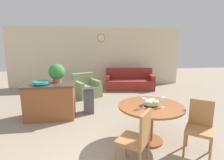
{
  "coord_description": "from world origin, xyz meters",
  "views": [
    {
      "loc": [
        -0.5,
        -1.87,
        1.84
      ],
      "look_at": [
        0.16,
        2.74,
        0.94
      ],
      "focal_mm": 28.0,
      "sensor_mm": 36.0,
      "label": 1
    }
  ],
  "objects_px": {
    "dining_chair_near_left": "(138,137)",
    "armchair": "(86,89)",
    "fruit_bowl": "(151,102)",
    "dining_chair_near_right": "(200,125)",
    "dining_table": "(150,114)",
    "wine_glass_left": "(144,101)",
    "trash_bin": "(89,100)",
    "potted_plant": "(57,72)",
    "wine_glass_right": "(163,100)",
    "teal_bowl": "(41,83)",
    "couch": "(129,82)",
    "kitchen_island": "(51,100)"
  },
  "relations": [
    {
      "from": "wine_glass_right",
      "to": "potted_plant",
      "type": "xyz_separation_m",
      "value": [
        -2.14,
        1.82,
        0.29
      ]
    },
    {
      "from": "dining_chair_near_right",
      "to": "couch",
      "type": "xyz_separation_m",
      "value": [
        -0.06,
        4.75,
        -0.22
      ]
    },
    {
      "from": "wine_glass_left",
      "to": "trash_bin",
      "type": "distance_m",
      "value": 2.16
    },
    {
      "from": "kitchen_island",
      "to": "fruit_bowl",
      "type": "bearing_deg",
      "value": -35.78
    },
    {
      "from": "wine_glass_left",
      "to": "potted_plant",
      "type": "bearing_deg",
      "value": 134.51
    },
    {
      "from": "dining_chair_near_left",
      "to": "trash_bin",
      "type": "distance_m",
      "value": 2.54
    },
    {
      "from": "fruit_bowl",
      "to": "wine_glass_right",
      "type": "relative_size",
      "value": 1.54
    },
    {
      "from": "dining_chair_near_left",
      "to": "wine_glass_right",
      "type": "height_order",
      "value": "dining_chair_near_left"
    },
    {
      "from": "potted_plant",
      "to": "trash_bin",
      "type": "distance_m",
      "value": 1.15
    },
    {
      "from": "armchair",
      "to": "dining_chair_near_right",
      "type": "bearing_deg",
      "value": -90.18
    },
    {
      "from": "fruit_bowl",
      "to": "wine_glass_left",
      "type": "distance_m",
      "value": 0.23
    },
    {
      "from": "dining_chair_near_left",
      "to": "wine_glass_right",
      "type": "relative_size",
      "value": 4.94
    },
    {
      "from": "trash_bin",
      "to": "couch",
      "type": "bearing_deg",
      "value": 54.84
    },
    {
      "from": "kitchen_island",
      "to": "teal_bowl",
      "type": "distance_m",
      "value": 0.55
    },
    {
      "from": "couch",
      "to": "armchair",
      "type": "relative_size",
      "value": 1.83
    },
    {
      "from": "dining_table",
      "to": "dining_chair_near_left",
      "type": "relative_size",
      "value": 1.32
    },
    {
      "from": "fruit_bowl",
      "to": "trash_bin",
      "type": "distance_m",
      "value": 2.13
    },
    {
      "from": "dining_chair_near_right",
      "to": "armchair",
      "type": "distance_m",
      "value": 4.36
    },
    {
      "from": "kitchen_island",
      "to": "couch",
      "type": "distance_m",
      "value": 3.92
    },
    {
      "from": "couch",
      "to": "fruit_bowl",
      "type": "bearing_deg",
      "value": -90.69
    },
    {
      "from": "fruit_bowl",
      "to": "dining_chair_near_right",
      "type": "bearing_deg",
      "value": -33.03
    },
    {
      "from": "dining_table",
      "to": "potted_plant",
      "type": "xyz_separation_m",
      "value": [
        -1.96,
        1.69,
        0.6
      ]
    },
    {
      "from": "armchair",
      "to": "teal_bowl",
      "type": "bearing_deg",
      "value": -145.12
    },
    {
      "from": "dining_chair_near_right",
      "to": "teal_bowl",
      "type": "height_order",
      "value": "teal_bowl"
    },
    {
      "from": "dining_table",
      "to": "armchair",
      "type": "height_order",
      "value": "armchair"
    },
    {
      "from": "dining_chair_near_left",
      "to": "trash_bin",
      "type": "height_order",
      "value": "dining_chair_near_left"
    },
    {
      "from": "dining_chair_near_left",
      "to": "potted_plant",
      "type": "relative_size",
      "value": 1.9
    },
    {
      "from": "dining_table",
      "to": "wine_glass_left",
      "type": "height_order",
      "value": "wine_glass_left"
    },
    {
      "from": "dining_table",
      "to": "teal_bowl",
      "type": "bearing_deg",
      "value": 148.44
    },
    {
      "from": "kitchen_island",
      "to": "potted_plant",
      "type": "distance_m",
      "value": 0.75
    },
    {
      "from": "wine_glass_right",
      "to": "teal_bowl",
      "type": "bearing_deg",
      "value": 148.16
    },
    {
      "from": "wine_glass_right",
      "to": "wine_glass_left",
      "type": "bearing_deg",
      "value": 179.28
    },
    {
      "from": "dining_chair_near_right",
      "to": "fruit_bowl",
      "type": "xyz_separation_m",
      "value": [
        -0.71,
        0.46,
        0.29
      ]
    },
    {
      "from": "potted_plant",
      "to": "kitchen_island",
      "type": "bearing_deg",
      "value": -138.53
    },
    {
      "from": "dining_table",
      "to": "teal_bowl",
      "type": "height_order",
      "value": "teal_bowl"
    },
    {
      "from": "couch",
      "to": "armchair",
      "type": "bearing_deg",
      "value": -147.58
    },
    {
      "from": "dining_chair_near_right",
      "to": "wine_glass_left",
      "type": "height_order",
      "value": "dining_chair_near_right"
    },
    {
      "from": "fruit_bowl",
      "to": "armchair",
      "type": "relative_size",
      "value": 0.25
    },
    {
      "from": "dining_chair_near_left",
      "to": "kitchen_island",
      "type": "bearing_deg",
      "value": 74.71
    },
    {
      "from": "dining_table",
      "to": "kitchen_island",
      "type": "distance_m",
      "value": 2.63
    },
    {
      "from": "teal_bowl",
      "to": "potted_plant",
      "type": "distance_m",
      "value": 0.49
    },
    {
      "from": "dining_chair_near_right",
      "to": "trash_bin",
      "type": "xyz_separation_m",
      "value": [
        -1.87,
        2.19,
        -0.17
      ]
    },
    {
      "from": "dining_chair_near_left",
      "to": "teal_bowl",
      "type": "bearing_deg",
      "value": 79.08
    },
    {
      "from": "dining_chair_near_right",
      "to": "fruit_bowl",
      "type": "distance_m",
      "value": 0.9
    },
    {
      "from": "wine_glass_left",
      "to": "armchair",
      "type": "height_order",
      "value": "wine_glass_left"
    },
    {
      "from": "dining_chair_near_left",
      "to": "fruit_bowl",
      "type": "xyz_separation_m",
      "value": [
        0.46,
        0.71,
        0.29
      ]
    },
    {
      "from": "dining_table",
      "to": "kitchen_island",
      "type": "xyz_separation_m",
      "value": [
        -2.13,
        1.54,
        -0.12
      ]
    },
    {
      "from": "armchair",
      "to": "potted_plant",
      "type": "bearing_deg",
      "value": -139.54
    },
    {
      "from": "dining_table",
      "to": "trash_bin",
      "type": "xyz_separation_m",
      "value": [
        -1.15,
        1.73,
        -0.22
      ]
    },
    {
      "from": "dining_chair_near_left",
      "to": "armchair",
      "type": "height_order",
      "value": "dining_chair_near_left"
    }
  ]
}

